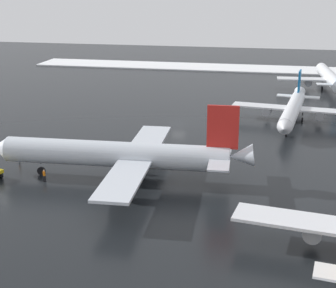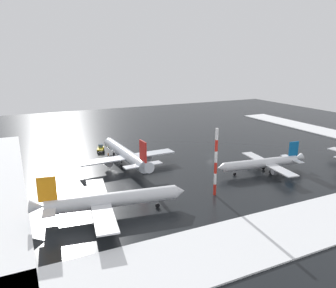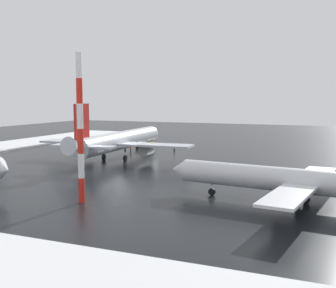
# 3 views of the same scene
# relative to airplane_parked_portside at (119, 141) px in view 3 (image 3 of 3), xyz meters

# --- Properties ---
(ground_plane) EXTENTS (240.00, 240.00, 0.00)m
(ground_plane) POSITION_rel_airplane_parked_portside_xyz_m (30.24, -2.32, -3.62)
(ground_plane) COLOR black
(airplane_parked_portside) EXTENTS (30.59, 36.91, 10.96)m
(airplane_parked_portside) POSITION_rel_airplane_parked_portside_xyz_m (0.00, 0.00, 0.00)
(airplane_parked_portside) COLOR silver
(airplane_parked_portside) RESTS_ON ground_plane
(airplane_parked_starboard) EXTENTS (28.77, 23.96, 8.54)m
(airplane_parked_starboard) POSITION_rel_airplane_parked_portside_xyz_m (34.52, -23.63, -0.80)
(airplane_parked_starboard) COLOR silver
(airplane_parked_starboard) RESTS_ON ground_plane
(pushback_tug) EXTENTS (3.54, 5.06, 2.50)m
(pushback_tug) POSITION_rel_airplane_parked_portside_xyz_m (-3.39, 18.81, -2.34)
(pushback_tug) COLOR gold
(pushback_tug) RESTS_ON ground_plane
(ground_crew_near_tug) EXTENTS (0.36, 0.36, 1.71)m
(ground_crew_near_tug) POSITION_rel_airplane_parked_portside_xyz_m (-2.93, 10.20, -2.65)
(ground_crew_near_tug) COLOR black
(ground_crew_near_tug) RESTS_ON ground_plane
(ground_crew_mid_apron) EXTENTS (0.36, 0.36, 1.71)m
(ground_crew_mid_apron) POSITION_rel_airplane_parked_portside_xyz_m (4.40, 17.69, -2.65)
(ground_crew_mid_apron) COLOR black
(ground_crew_mid_apron) RESTS_ON ground_plane
(antenna_mast) EXTENTS (0.70, 0.70, 16.92)m
(antenna_mast) POSITION_rel_airplane_parked_portside_xyz_m (12.63, -31.49, 4.84)
(antenna_mast) COLOR red
(antenna_mast) RESTS_ON ground_plane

